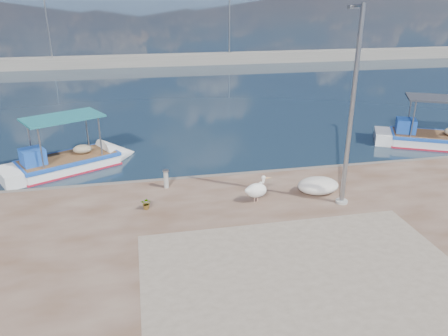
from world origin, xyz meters
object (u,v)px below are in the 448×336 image
boat_right (434,141)px  pelican (257,190)px  lamp_post (351,117)px  bollard_near (166,178)px  boat_left (68,164)px

boat_right → pelican: 13.04m
boat_right → lamp_post: 11.33m
bollard_near → pelican: bearing=-31.4°
boat_right → pelican: boat_right is taller
boat_right → pelican: size_ratio=6.32×
boat_left → bollard_near: bearing=-71.4°
bollard_near → lamp_post: bearing=-22.9°
boat_left → bollard_near: boat_left is taller
boat_right → lamp_post: size_ratio=0.96×
boat_left → lamp_post: lamp_post is taller
lamp_post → bollard_near: bearing=157.1°
lamp_post → bollard_near: lamp_post is taller
lamp_post → boat_right: bearing=37.1°
pelican → lamp_post: 4.24m
boat_right → lamp_post: lamp_post is taller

